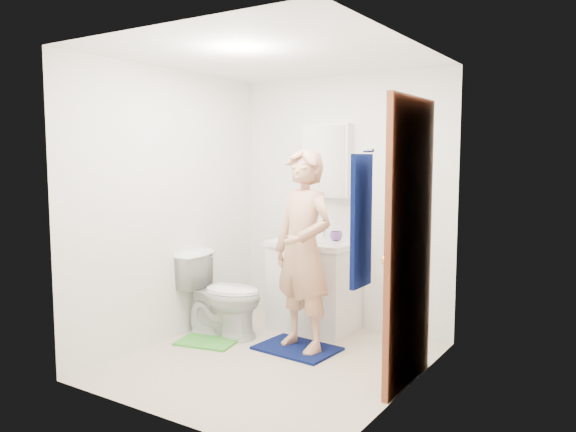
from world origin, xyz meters
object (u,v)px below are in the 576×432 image
object	(u,v)px
towel	(361,221)
toilet	(222,294)
toothbrush_cup	(336,236)
soap_dispenser	(290,229)
man	(303,250)
vanity_cabinet	(314,288)
medicine_cabinet	(327,160)

from	to	relation	value
towel	toilet	distance (m)	2.16
toilet	toothbrush_cup	xyz separation A→B (m)	(0.79, 0.72, 0.51)
towel	toilet	xyz separation A→B (m)	(-1.79, 0.86, -0.86)
soap_dispenser	man	bearing A→B (deg)	-48.23
toothbrush_cup	man	bearing A→B (deg)	-85.96
vanity_cabinet	medicine_cabinet	world-z (taller)	medicine_cabinet
towel	toothbrush_cup	xyz separation A→B (m)	(-1.00, 1.58, -0.35)
medicine_cabinet	towel	size ratio (longest dim) A/B	0.87
vanity_cabinet	toilet	distance (m)	0.87
towel	soap_dispenser	world-z (taller)	towel
soap_dispenser	toilet	bearing A→B (deg)	-122.27
towel	toothbrush_cup	size ratio (longest dim) A/B	6.96
towel	man	bearing A→B (deg)	136.54
medicine_cabinet	toothbrush_cup	distance (m)	0.74
toilet	soap_dispenser	world-z (taller)	soap_dispenser
toothbrush_cup	man	size ratio (longest dim) A/B	0.07
towel	man	world-z (taller)	man
toilet	man	world-z (taller)	man
man	toilet	bearing A→B (deg)	-161.55
medicine_cabinet	vanity_cabinet	bearing A→B (deg)	-90.00
towel	soap_dispenser	xyz separation A→B (m)	(-1.42, 1.43, -0.30)
man	towel	bearing A→B (deg)	-28.35
soap_dispenser	man	size ratio (longest dim) A/B	0.12
vanity_cabinet	soap_dispenser	world-z (taller)	soap_dispenser
vanity_cabinet	toilet	xyz separation A→B (m)	(-0.61, -0.63, -0.01)
toilet	towel	bearing A→B (deg)	-123.97
vanity_cabinet	soap_dispenser	distance (m)	0.60
toilet	man	size ratio (longest dim) A/B	0.46
medicine_cabinet	man	distance (m)	1.12
medicine_cabinet	towel	bearing A→B (deg)	-55.39
towel	man	distance (m)	1.37
medicine_cabinet	toilet	size ratio (longest dim) A/B	0.91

